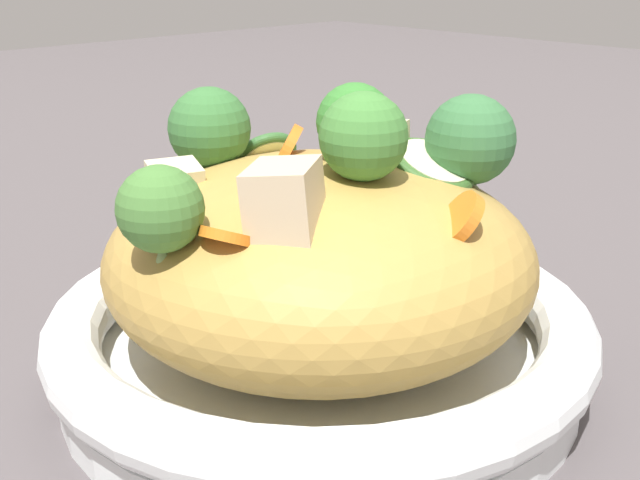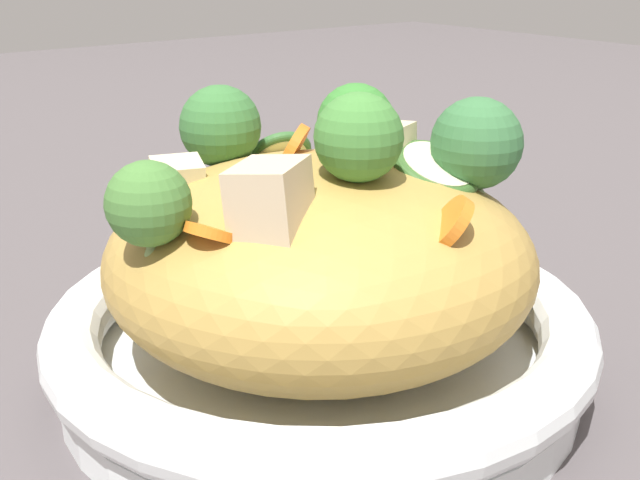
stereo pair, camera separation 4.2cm
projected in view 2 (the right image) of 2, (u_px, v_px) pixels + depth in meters
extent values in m
plane|color=#504A4B|center=(320.00, 379.00, 0.45)|extent=(3.00, 3.00, 0.00)
cylinder|color=white|center=(320.00, 363.00, 0.45)|extent=(0.27, 0.27, 0.02)
torus|color=white|center=(320.00, 322.00, 0.44)|extent=(0.29, 0.29, 0.03)
ellipsoid|color=#AE8941|center=(320.00, 259.00, 0.43)|extent=(0.22, 0.22, 0.10)
torus|color=#AA8B3B|center=(303.00, 171.00, 0.46)|extent=(0.08, 0.08, 0.02)
torus|color=#B1843E|center=(320.00, 198.00, 0.41)|extent=(0.08, 0.08, 0.03)
cone|color=#8EB56F|center=(361.00, 181.00, 0.39)|extent=(0.02, 0.02, 0.01)
sphere|color=#417E37|center=(362.00, 137.00, 0.38)|extent=(0.04, 0.04, 0.04)
cone|color=#91AF6B|center=(222.00, 166.00, 0.46)|extent=(0.02, 0.02, 0.02)
sphere|color=#376E35|center=(220.00, 126.00, 0.46)|extent=(0.05, 0.05, 0.05)
cone|color=#93B068|center=(157.00, 256.00, 0.36)|extent=(0.02, 0.02, 0.02)
sphere|color=#467836|center=(153.00, 206.00, 0.35)|extent=(0.05, 0.05, 0.04)
cone|color=#9AAF6E|center=(473.00, 190.00, 0.43)|extent=(0.03, 0.03, 0.02)
sphere|color=#376C3D|center=(477.00, 143.00, 0.42)|extent=(0.06, 0.06, 0.05)
cone|color=#9AAD72|center=(355.00, 167.00, 0.41)|extent=(0.02, 0.02, 0.02)
sphere|color=#367A2F|center=(356.00, 123.00, 0.40)|extent=(0.05, 0.05, 0.04)
cylinder|color=orange|center=(449.00, 224.00, 0.36)|extent=(0.03, 0.03, 0.03)
cylinder|color=orange|center=(211.00, 233.00, 0.35)|extent=(0.03, 0.03, 0.01)
cylinder|color=orange|center=(293.00, 149.00, 0.44)|extent=(0.03, 0.03, 0.03)
cylinder|color=orange|center=(370.00, 154.00, 0.42)|extent=(0.03, 0.03, 0.02)
cylinder|color=beige|center=(357.00, 159.00, 0.50)|extent=(0.04, 0.04, 0.01)
torus|color=#34652E|center=(357.00, 159.00, 0.50)|extent=(0.05, 0.05, 0.02)
cylinder|color=beige|center=(436.00, 169.00, 0.42)|extent=(0.04, 0.04, 0.02)
torus|color=#345B26|center=(436.00, 169.00, 0.42)|extent=(0.05, 0.05, 0.03)
cylinder|color=beige|center=(280.00, 154.00, 0.49)|extent=(0.03, 0.04, 0.03)
torus|color=#32622E|center=(280.00, 154.00, 0.49)|extent=(0.04, 0.05, 0.03)
cube|color=beige|center=(177.00, 177.00, 0.42)|extent=(0.03, 0.03, 0.02)
cube|color=beige|center=(368.00, 146.00, 0.43)|extent=(0.05, 0.04, 0.03)
cube|color=beige|center=(270.00, 200.00, 0.36)|extent=(0.05, 0.05, 0.03)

